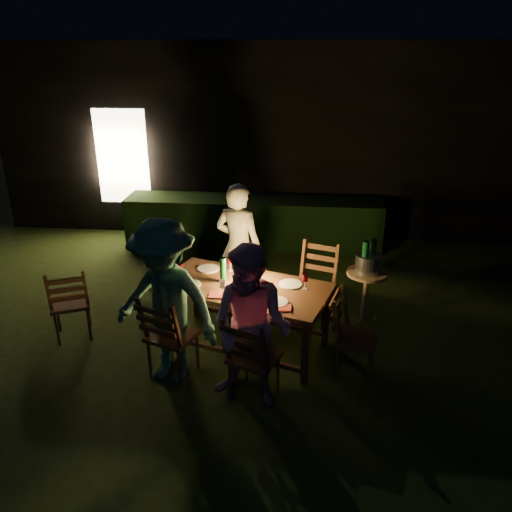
# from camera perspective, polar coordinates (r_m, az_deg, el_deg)

# --- Properties ---
(garden_envelope) EXTENTS (40.00, 40.00, 3.20)m
(garden_envelope) POSITION_cam_1_polar(r_m,az_deg,el_deg) (10.36, 3.79, 14.40)
(garden_envelope) COLOR black
(garden_envelope) RESTS_ON ground
(dining_table) EXTENTS (2.00, 1.41, 0.75)m
(dining_table) POSITION_cam_1_polar(r_m,az_deg,el_deg) (5.39, -1.37, -4.11)
(dining_table) COLOR #4F311A
(dining_table) RESTS_ON ground
(chair_near_left) EXTENTS (0.57, 0.59, 0.98)m
(chair_near_left) POSITION_cam_1_polar(r_m,az_deg,el_deg) (5.20, -9.56, -10.46)
(chair_near_left) COLOR #4F311A
(chair_near_left) RESTS_ON ground
(chair_near_right) EXTENTS (0.57, 0.58, 0.95)m
(chair_near_right) POSITION_cam_1_polar(r_m,az_deg,el_deg) (4.84, -0.29, -13.04)
(chair_near_right) COLOR #4F311A
(chair_near_right) RESTS_ON ground
(chair_far_left) EXTENTS (0.53, 0.55, 0.92)m
(chair_far_left) POSITION_cam_1_polar(r_m,az_deg,el_deg) (6.36, -2.13, -3.66)
(chair_far_left) COLOR #4F311A
(chair_far_left) RESTS_ON ground
(chair_far_right) EXTENTS (0.59, 0.61, 1.02)m
(chair_far_right) POSITION_cam_1_polar(r_m,az_deg,el_deg) (6.03, 6.52, -5.08)
(chair_far_right) COLOR #4F311A
(chair_far_right) RESTS_ON ground
(chair_end) EXTENTS (0.53, 0.51, 0.91)m
(chair_end) POSITION_cam_1_polar(r_m,az_deg,el_deg) (5.27, 11.13, -10.38)
(chair_end) COLOR #4F311A
(chair_end) RESTS_ON ground
(chair_spare) EXTENTS (0.56, 0.58, 0.94)m
(chair_spare) POSITION_cam_1_polar(r_m,az_deg,el_deg) (6.12, -20.26, -6.33)
(chair_spare) COLOR #4F311A
(chair_spare) RESTS_ON ground
(person_house_side) EXTENTS (0.69, 0.56, 1.63)m
(person_house_side) POSITION_cam_1_polar(r_m,az_deg,el_deg) (6.18, -2.00, 1.00)
(person_house_side) COLOR beige
(person_house_side) RESTS_ON ground
(person_opp_right) EXTENTS (0.92, 0.81, 1.58)m
(person_opp_right) POSITION_cam_1_polar(r_m,az_deg,el_deg) (4.52, -0.54, -8.25)
(person_opp_right) COLOR #CA8AAF
(person_opp_right) RESTS_ON ground
(person_opp_left) EXTENTS (1.24, 0.94, 1.70)m
(person_opp_left) POSITION_cam_1_polar(r_m,az_deg,el_deg) (4.88, -10.29, -5.32)
(person_opp_left) COLOR #356B56
(person_opp_left) RESTS_ON ground
(lantern) EXTENTS (0.16, 0.16, 0.35)m
(lantern) POSITION_cam_1_polar(r_m,az_deg,el_deg) (5.31, -0.68, -1.76)
(lantern) COLOR white
(lantern) RESTS_ON dining_table
(plate_far_left) EXTENTS (0.25, 0.25, 0.01)m
(plate_far_left) POSITION_cam_1_polar(r_m,az_deg,el_deg) (5.76, -5.44, -1.45)
(plate_far_left) COLOR white
(plate_far_left) RESTS_ON dining_table
(plate_near_left) EXTENTS (0.25, 0.25, 0.01)m
(plate_near_left) POSITION_cam_1_polar(r_m,az_deg,el_deg) (5.42, -7.66, -3.22)
(plate_near_left) COLOR white
(plate_near_left) RESTS_ON dining_table
(plate_far_right) EXTENTS (0.25, 0.25, 0.01)m
(plate_far_right) POSITION_cam_1_polar(r_m,az_deg,el_deg) (5.39, 3.96, -3.22)
(plate_far_right) COLOR white
(plate_far_right) RESTS_ON dining_table
(plate_near_right) EXTENTS (0.25, 0.25, 0.01)m
(plate_near_right) POSITION_cam_1_polar(r_m,az_deg,el_deg) (5.02, 2.25, -5.27)
(plate_near_right) COLOR white
(plate_near_right) RESTS_ON dining_table
(wineglass_a) EXTENTS (0.06, 0.06, 0.18)m
(wineglass_a) POSITION_cam_1_polar(r_m,az_deg,el_deg) (5.67, -2.96, -0.90)
(wineglass_a) COLOR #59070F
(wineglass_a) RESTS_ON dining_table
(wineglass_b) EXTENTS (0.06, 0.06, 0.18)m
(wineglass_b) POSITION_cam_1_polar(r_m,az_deg,el_deg) (5.54, -8.69, -1.74)
(wineglass_b) COLOR #59070F
(wineglass_b) RESTS_ON dining_table
(wineglass_c) EXTENTS (0.06, 0.06, 0.18)m
(wineglass_c) POSITION_cam_1_polar(r_m,az_deg,el_deg) (4.98, 0.40, -4.43)
(wineglass_c) COLOR #59070F
(wineglass_c) RESTS_ON dining_table
(wineglass_d) EXTENTS (0.06, 0.06, 0.18)m
(wineglass_d) POSITION_cam_1_polar(r_m,az_deg,el_deg) (5.27, 5.58, -2.93)
(wineglass_d) COLOR #59070F
(wineglass_d) RESTS_ON dining_table
(wineglass_e) EXTENTS (0.06, 0.06, 0.18)m
(wineglass_e) POSITION_cam_1_polar(r_m,az_deg,el_deg) (5.12, -3.82, -3.69)
(wineglass_e) COLOR silver
(wineglass_e) RESTS_ON dining_table
(bottle_table) EXTENTS (0.07, 0.07, 0.28)m
(bottle_table) POSITION_cam_1_polar(r_m,az_deg,el_deg) (5.40, -3.81, -1.60)
(bottle_table) COLOR #0F471E
(bottle_table) RESTS_ON dining_table
(napkin_left) EXTENTS (0.18, 0.14, 0.01)m
(napkin_left) POSITION_cam_1_polar(r_m,az_deg,el_deg) (5.16, -4.39, -4.50)
(napkin_left) COLOR red
(napkin_left) RESTS_ON dining_table
(napkin_right) EXTENTS (0.18, 0.14, 0.01)m
(napkin_right) POSITION_cam_1_polar(r_m,az_deg,el_deg) (4.92, 3.00, -5.91)
(napkin_right) COLOR red
(napkin_right) RESTS_ON dining_table
(phone) EXTENTS (0.14, 0.07, 0.01)m
(phone) POSITION_cam_1_polar(r_m,az_deg,el_deg) (5.39, -8.73, -3.46)
(phone) COLOR black
(phone) RESTS_ON dining_table
(side_table) EXTENTS (0.48, 0.48, 0.65)m
(side_table) POSITION_cam_1_polar(r_m,az_deg,el_deg) (6.09, 12.53, -2.44)
(side_table) COLOR olive
(side_table) RESTS_ON ground
(ice_bucket) EXTENTS (0.30, 0.30, 0.22)m
(ice_bucket) POSITION_cam_1_polar(r_m,az_deg,el_deg) (6.01, 12.68, -0.83)
(ice_bucket) COLOR #A5A8AD
(ice_bucket) RESTS_ON side_table
(bottle_bucket_a) EXTENTS (0.07, 0.07, 0.32)m
(bottle_bucket_a) POSITION_cam_1_polar(r_m,az_deg,el_deg) (5.95, 12.29, -0.53)
(bottle_bucket_a) COLOR #0F471E
(bottle_bucket_a) RESTS_ON side_table
(bottle_bucket_b) EXTENTS (0.07, 0.07, 0.32)m
(bottle_bucket_b) POSITION_cam_1_polar(r_m,az_deg,el_deg) (6.04, 13.15, -0.26)
(bottle_bucket_b) COLOR #0F471E
(bottle_bucket_b) RESTS_ON side_table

